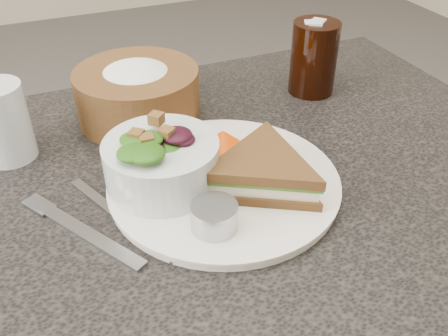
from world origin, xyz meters
TOP-DOWN VIEW (x-y plane):
  - dinner_plate at (0.02, -0.01)m, footprint 0.29×0.29m
  - sandwich at (0.06, -0.04)m, footprint 0.23×0.23m
  - salad_bowl at (-0.05, 0.01)m, footprint 0.15×0.15m
  - dressing_ramekin at (-0.02, -0.09)m, footprint 0.07×0.07m
  - orange_wedge at (0.05, 0.05)m, footprint 0.10×0.10m
  - fork at (-0.16, -0.03)m, footprint 0.10×0.16m
  - knife at (-0.11, -0.02)m, footprint 0.09×0.19m
  - bread_basket at (-0.03, 0.21)m, footprint 0.24×0.24m
  - cola_glass at (0.27, 0.18)m, footprint 0.08×0.08m
  - water_glass at (-0.22, 0.17)m, footprint 0.09×0.09m

SIDE VIEW (x-z plane):
  - knife at x=-0.11m, z-range 0.75..0.75m
  - fork at x=-0.16m, z-range 0.75..0.75m
  - dinner_plate at x=0.02m, z-range 0.75..0.76m
  - orange_wedge at x=0.05m, z-range 0.76..0.79m
  - dressing_ramekin at x=-0.02m, z-range 0.76..0.79m
  - sandwich at x=0.06m, z-range 0.76..0.81m
  - bread_basket at x=-0.03m, z-range 0.75..0.86m
  - salad_bowl at x=-0.05m, z-range 0.76..0.84m
  - water_glass at x=-0.22m, z-range 0.75..0.86m
  - cola_glass at x=0.27m, z-range 0.75..0.88m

